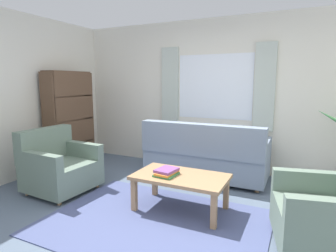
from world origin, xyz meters
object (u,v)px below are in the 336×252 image
(coffee_table, at_px, (181,180))
(bookshelf, at_px, (71,118))
(couch, at_px, (205,156))
(book_stack_on_table, at_px, (167,172))
(armchair_right, at_px, (331,214))
(armchair_left, at_px, (59,166))

(coffee_table, relative_size, bookshelf, 0.64)
(couch, height_order, book_stack_on_table, couch)
(couch, height_order, armchair_right, couch)
(bookshelf, bearing_deg, armchair_left, 35.45)
(coffee_table, height_order, book_stack_on_table, book_stack_on_table)
(armchair_left, bearing_deg, book_stack_on_table, -83.55)
(armchair_left, relative_size, coffee_table, 0.80)
(coffee_table, bearing_deg, book_stack_on_table, -154.71)
(couch, xyz_separation_m, book_stack_on_table, (-0.06, -1.28, 0.11))
(coffee_table, bearing_deg, couch, 94.56)
(couch, bearing_deg, armchair_left, 38.90)
(armchair_left, height_order, armchair_right, same)
(coffee_table, distance_m, book_stack_on_table, 0.19)
(armchair_left, distance_m, book_stack_on_table, 1.66)
(armchair_left, height_order, coffee_table, armchair_left)
(armchair_left, xyz_separation_m, bookshelf, (-0.68, 0.96, 0.54))
(armchair_right, relative_size, coffee_table, 0.91)
(coffee_table, height_order, bookshelf, bookshelf)
(armchair_right, height_order, bookshelf, bookshelf)
(coffee_table, bearing_deg, armchair_left, -174.66)
(armchair_left, relative_size, armchair_right, 0.89)
(armchair_right, distance_m, coffee_table, 1.56)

